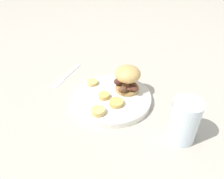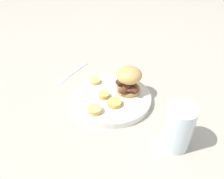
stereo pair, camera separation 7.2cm
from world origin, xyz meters
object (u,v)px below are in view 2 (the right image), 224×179
Objects in this scene: fork at (73,72)px; drinking_glass at (178,127)px; dinner_plate at (112,98)px; sandwich at (129,79)px.

drinking_glass is (-0.31, -0.38, 0.06)m from fork.
dinner_plate is 0.26m from drinking_glass.
drinking_glass is at bearing -142.81° from sandwich.
sandwich is (0.03, -0.05, 0.06)m from dinner_plate.
sandwich is 0.24m from drinking_glass.
drinking_glass is at bearing -128.60° from dinner_plate.
fork is 1.36× the size of drinking_glass.
drinking_glass is at bearing -128.75° from fork.
fork is (0.15, 0.19, -0.01)m from dinner_plate.
sandwich reaches higher than fork.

